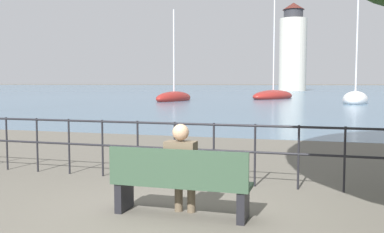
{
  "coord_description": "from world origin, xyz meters",
  "views": [
    {
      "loc": [
        1.68,
        -5.22,
        1.73
      ],
      "look_at": [
        0.0,
        0.5,
        1.26
      ],
      "focal_mm": 40.0,
      "sensor_mm": 36.0,
      "label": 1
    }
  ],
  "objects_px": {
    "seated_person_left": "(182,165)",
    "sailboat_0": "(273,96)",
    "sailboat_2": "(355,99)",
    "harbor_lighthouse": "(293,50)",
    "sailboat_1": "(174,98)",
    "park_bench": "(180,184)"
  },
  "relations": [
    {
      "from": "seated_person_left",
      "to": "sailboat_0",
      "type": "relative_size",
      "value": 0.11
    },
    {
      "from": "park_bench",
      "to": "sailboat_1",
      "type": "height_order",
      "value": "sailboat_1"
    },
    {
      "from": "sailboat_1",
      "to": "harbor_lighthouse",
      "type": "relative_size",
      "value": 0.48
    },
    {
      "from": "seated_person_left",
      "to": "harbor_lighthouse",
      "type": "xyz_separation_m",
      "value": [
        -3.54,
        89.22,
        8.02
      ]
    },
    {
      "from": "sailboat_1",
      "to": "seated_person_left",
      "type": "bearing_deg",
      "value": -59.84
    },
    {
      "from": "harbor_lighthouse",
      "to": "sailboat_1",
      "type": "bearing_deg",
      "value": -98.03
    },
    {
      "from": "park_bench",
      "to": "sailboat_2",
      "type": "distance_m",
      "value": 33.45
    },
    {
      "from": "park_bench",
      "to": "harbor_lighthouse",
      "type": "bearing_deg",
      "value": 92.27
    },
    {
      "from": "seated_person_left",
      "to": "sailboat_0",
      "type": "height_order",
      "value": "sailboat_0"
    },
    {
      "from": "harbor_lighthouse",
      "to": "park_bench",
      "type": "bearing_deg",
      "value": -87.73
    },
    {
      "from": "sailboat_0",
      "to": "sailboat_1",
      "type": "relative_size",
      "value": 1.25
    },
    {
      "from": "seated_person_left",
      "to": "sailboat_1",
      "type": "height_order",
      "value": "sailboat_1"
    },
    {
      "from": "sailboat_0",
      "to": "sailboat_2",
      "type": "relative_size",
      "value": 1.04
    },
    {
      "from": "seated_person_left",
      "to": "sailboat_2",
      "type": "xyz_separation_m",
      "value": [
        4.76,
        33.03,
        -0.3
      ]
    },
    {
      "from": "seated_person_left",
      "to": "harbor_lighthouse",
      "type": "bearing_deg",
      "value": 92.27
    },
    {
      "from": "sailboat_2",
      "to": "harbor_lighthouse",
      "type": "relative_size",
      "value": 0.58
    },
    {
      "from": "sailboat_1",
      "to": "harbor_lighthouse",
      "type": "xyz_separation_m",
      "value": [
        7.88,
        55.87,
        8.37
      ]
    },
    {
      "from": "seated_person_left",
      "to": "sailboat_2",
      "type": "relative_size",
      "value": 0.11
    },
    {
      "from": "sailboat_0",
      "to": "harbor_lighthouse",
      "type": "relative_size",
      "value": 0.6
    },
    {
      "from": "sailboat_1",
      "to": "harbor_lighthouse",
      "type": "bearing_deg",
      "value": 93.24
    },
    {
      "from": "sailboat_0",
      "to": "sailboat_2",
      "type": "distance_m",
      "value": 11.56
    },
    {
      "from": "sailboat_0",
      "to": "harbor_lighthouse",
      "type": "bearing_deg",
      "value": 113.17
    }
  ]
}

